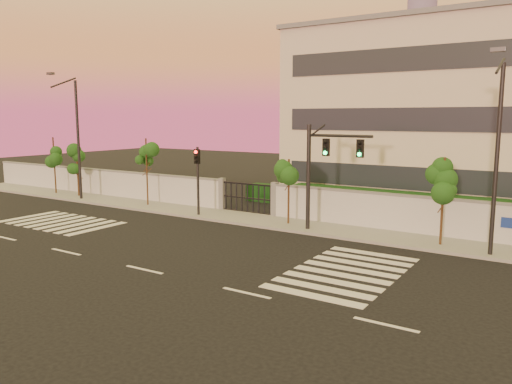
% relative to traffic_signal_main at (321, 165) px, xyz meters
% --- Properties ---
extents(ground, '(120.00, 120.00, 0.00)m').
position_rel_traffic_signal_main_xyz_m(ground, '(-3.14, -9.77, -3.63)').
color(ground, black).
rests_on(ground, ground).
extents(sidewalk, '(60.00, 3.00, 0.15)m').
position_rel_traffic_signal_main_xyz_m(sidewalk, '(-3.14, 0.73, -3.56)').
color(sidewalk, gray).
rests_on(sidewalk, ground).
extents(perimeter_wall, '(60.00, 0.36, 2.20)m').
position_rel_traffic_signal_main_xyz_m(perimeter_wall, '(-3.03, 2.23, -2.56)').
color(perimeter_wall, silver).
rests_on(perimeter_wall, ground).
extents(hedge_row, '(41.00, 4.25, 1.80)m').
position_rel_traffic_signal_main_xyz_m(hedge_row, '(-1.97, 4.97, -2.82)').
color(hedge_row, black).
rests_on(hedge_row, ground).
extents(institutional_building, '(24.40, 12.40, 12.25)m').
position_rel_traffic_signal_main_xyz_m(institutional_building, '(5.86, 12.22, 2.52)').
color(institutional_building, beige).
rests_on(institutional_building, ground).
extents(distant_skyscraper, '(16.00, 16.00, 118.00)m').
position_rel_traffic_signal_main_xyz_m(distant_skyscraper, '(-68.14, 270.23, 58.35)').
color(distant_skyscraper, slate).
rests_on(distant_skyscraper, ground).
extents(road_markings, '(57.00, 7.62, 0.02)m').
position_rel_traffic_signal_main_xyz_m(road_markings, '(-4.72, -6.01, -3.62)').
color(road_markings, silver).
rests_on(road_markings, ground).
extents(street_tree_a, '(1.39, 1.10, 4.58)m').
position_rel_traffic_signal_main_xyz_m(street_tree_a, '(-23.52, 0.72, -0.27)').
color(street_tree_a, '#382314').
rests_on(street_tree_a, ground).
extents(street_tree_b, '(1.51, 1.20, 3.93)m').
position_rel_traffic_signal_main_xyz_m(street_tree_b, '(-20.81, 0.80, -0.74)').
color(street_tree_b, '#382314').
rests_on(street_tree_b, ground).
extents(street_tree_c, '(1.30, 1.03, 4.72)m').
position_rel_traffic_signal_main_xyz_m(street_tree_c, '(-13.40, 0.75, -0.17)').
color(street_tree_c, '#382314').
rests_on(street_tree_c, ground).
extents(street_tree_d, '(1.41, 1.13, 3.81)m').
position_rel_traffic_signal_main_xyz_m(street_tree_d, '(-2.25, 0.66, -0.82)').
color(street_tree_d, '#382314').
rests_on(street_tree_d, ground).
extents(street_tree_e, '(1.41, 1.13, 4.29)m').
position_rel_traffic_signal_main_xyz_m(street_tree_e, '(6.14, 0.43, -0.48)').
color(street_tree_e, '#382314').
rests_on(street_tree_e, ground).
extents(traffic_signal_main, '(3.64, 0.43, 5.75)m').
position_rel_traffic_signal_main_xyz_m(traffic_signal_main, '(0.00, 0.00, 0.00)').
color(traffic_signal_main, black).
rests_on(traffic_signal_main, ground).
extents(traffic_signal_secondary, '(0.34, 0.33, 4.34)m').
position_rel_traffic_signal_main_xyz_m(traffic_signal_secondary, '(-8.24, -0.12, -0.88)').
color(traffic_signal_secondary, black).
rests_on(traffic_signal_secondary, ground).
extents(streetlight_west, '(0.55, 2.21, 9.17)m').
position_rel_traffic_signal_main_xyz_m(streetlight_west, '(-19.52, -0.21, 1.32)').
color(streetlight_west, black).
rests_on(streetlight_west, ground).
extents(streetlight_east, '(0.52, 2.11, 8.78)m').
position_rel_traffic_signal_main_xyz_m(streetlight_east, '(8.37, -0.38, 1.11)').
color(streetlight_east, black).
rests_on(streetlight_east, ground).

